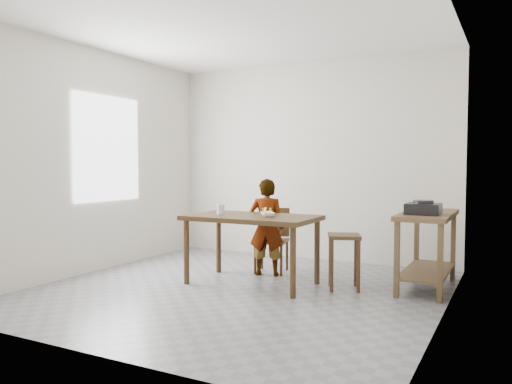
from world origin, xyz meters
The scene contains 17 objects.
floor centered at (0.00, 0.00, -0.02)m, with size 4.00×4.00×0.04m, color slate.
ceiling centered at (0.00, 0.00, 2.72)m, with size 4.00×4.00×0.04m, color white.
wall_back centered at (0.00, 2.02, 1.35)m, with size 4.00×0.04×2.70m, color beige.
wall_front centered at (0.00, -2.02, 1.35)m, with size 4.00×0.04×2.70m, color beige.
wall_left centered at (-2.02, 0.00, 1.35)m, with size 0.04×4.00×2.70m, color beige.
wall_right centered at (2.02, 0.00, 1.35)m, with size 0.04×4.00×2.70m, color beige.
window_pane centered at (-1.97, 0.20, 1.50)m, with size 0.02×1.10×1.30m, color white.
dining_table centered at (0.00, 0.30, 0.38)m, with size 1.40×0.80×0.75m, color #3B2814, non-canonical shape.
prep_counter centered at (1.72, 1.00, 0.40)m, with size 0.50×1.20×0.80m, color brown, non-canonical shape.
child centered at (-0.05, 0.76, 0.57)m, with size 0.42×0.27×1.14m, color white.
dining_chair centered at (-0.07, 0.93, 0.39)m, with size 0.37×0.37×0.77m, color #3B2814, non-canonical shape.
stool centered at (0.96, 0.54, 0.29)m, with size 0.33×0.33×0.58m, color #3B2814, non-canonical shape.
glass_tumbler centered at (-0.38, 0.27, 0.80)m, with size 0.09×0.09×0.11m, color silver.
small_bowl centered at (0.21, 0.26, 0.77)m, with size 0.14×0.14×0.05m, color white.
banana centered at (0.09, 0.48, 0.78)m, with size 0.15×0.11×0.05m, color yellow, non-canonical shape.
serving_bowl centered at (1.72, 1.36, 0.82)m, with size 0.20×0.20×0.05m, color white.
gas_burner centered at (1.71, 0.78, 0.86)m, with size 0.33×0.33×0.11m, color black.
Camera 1 is at (2.54, -4.44, 1.30)m, focal length 35.00 mm.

